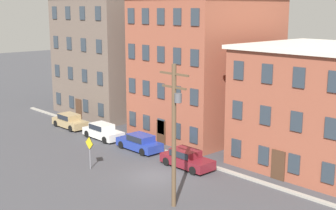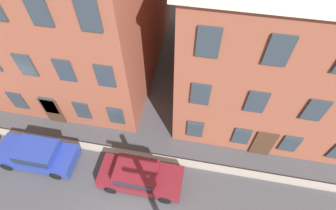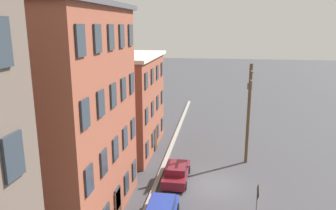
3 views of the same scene
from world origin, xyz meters
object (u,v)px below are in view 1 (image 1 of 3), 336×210
at_px(car_white, 103,131).
at_px(utility_pole, 174,128).
at_px(car_tan, 70,121).
at_px(car_blue, 140,142).
at_px(car_maroon, 187,158).
at_px(caution_sign, 90,147).

distance_m(car_white, utility_pole, 17.38).
relative_size(car_tan, car_blue, 1.00).
xyz_separation_m(car_white, car_blue, (5.29, 0.17, 0.00)).
distance_m(car_white, car_maroon, 11.21).
height_order(car_tan, car_blue, same).
bearing_deg(car_white, car_blue, 1.88).
height_order(caution_sign, utility_pole, utility_pole).
bearing_deg(car_white, utility_pole, -20.09).
bearing_deg(caution_sign, car_blue, 100.71).
bearing_deg(car_white, caution_sign, -41.78).
height_order(car_white, car_blue, same).
height_order(car_blue, car_maroon, same).
xyz_separation_m(car_maroon, utility_pole, (4.61, -5.76, 4.29)).
distance_m(car_tan, car_white, 5.73).
relative_size(car_maroon, utility_pole, 0.49).
bearing_deg(car_tan, caution_sign, -25.00).
height_order(car_tan, car_white, same).
xyz_separation_m(car_tan, car_white, (5.73, 0.07, 0.00)).
bearing_deg(utility_pole, car_maroon, 128.67).
bearing_deg(car_tan, car_maroon, 0.14).
distance_m(car_blue, utility_pole, 12.84).
relative_size(car_blue, caution_sign, 1.70).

